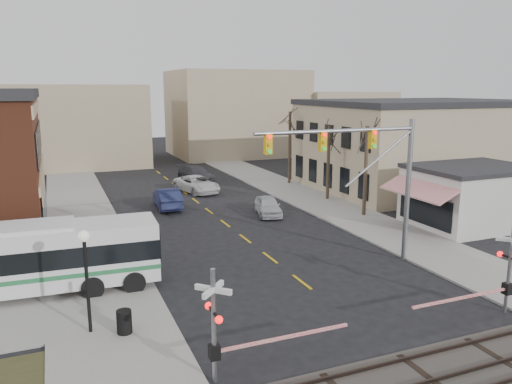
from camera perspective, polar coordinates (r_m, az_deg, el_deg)
ground at (r=24.12m, az=7.50°, el=-11.84°), size 160.00×160.00×0.00m
sidewalk_west at (r=40.28m, az=-19.29°, el=-2.61°), size 5.00×60.00×0.12m
sidewalk_east at (r=45.24m, az=5.44°, el=-0.45°), size 5.00×60.00×0.12m
tan_building at (r=51.54m, az=17.99°, el=5.26°), size 20.30×15.30×8.50m
awning_shop at (r=38.37m, az=23.34°, el=-0.39°), size 9.74×6.20×4.30m
tree_east_a at (r=38.38m, az=12.42°, el=2.34°), size 0.28×0.28×6.75m
tree_east_b at (r=43.57m, az=8.26°, el=3.30°), size 0.28×0.28×6.30m
tree_east_c at (r=50.58m, az=3.87°, el=5.08°), size 0.28×0.28×7.20m
transit_bus at (r=25.80m, az=-25.55°, el=-6.96°), size 12.85×3.41×3.28m
traffic_signal_mast at (r=27.11m, az=12.85°, el=3.19°), size 9.38×0.30×8.00m
rr_crossing_west at (r=17.03m, az=-3.42°, el=-14.97°), size 5.60×1.36×4.00m
rr_crossing_east at (r=23.99m, az=26.30°, el=-8.10°), size 5.60×1.36×4.00m
street_lamp at (r=20.53m, az=-18.91°, el=-7.37°), size 0.44×0.44×4.18m
trash_bin at (r=20.99m, az=-14.82°, el=-14.14°), size 0.60×0.60×0.94m
car_a at (r=38.45m, az=1.38°, el=-1.58°), size 2.71×4.56×1.45m
car_b at (r=41.27m, az=-10.10°, el=-0.68°), size 2.04×5.12×1.66m
car_c at (r=47.14m, az=-6.79°, el=0.90°), size 3.81×5.97×1.53m
car_d at (r=52.44m, az=-6.82°, el=2.04°), size 3.42×5.87×1.60m
pedestrian_near at (r=25.56m, az=-16.61°, el=-8.69°), size 0.56×0.67×1.56m
pedestrian_far at (r=28.25m, az=-21.85°, el=-6.94°), size 0.99×1.04×1.69m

